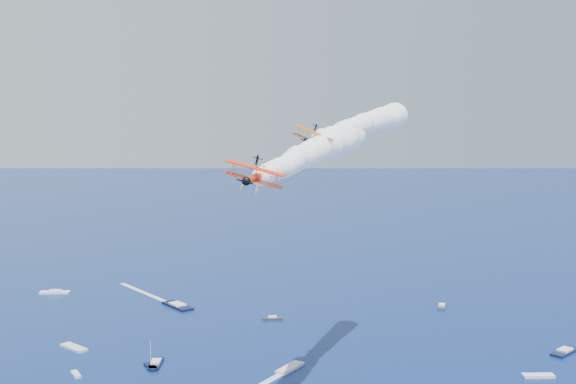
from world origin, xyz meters
name	(u,v)px	position (x,y,z in m)	size (l,w,h in m)	color
biplane_lead	(313,139)	(11.17, 29.52, 60.89)	(7.20, 8.08, 4.87)	#E86004
biplane_trail	(255,178)	(-13.07, 3.23, 56.33)	(7.65, 8.58, 5.17)	#FF2B05
smoke_trail_lead	(363,125)	(36.50, 50.51, 63.42)	(53.03, 45.14, 12.05)	white
smoke_trail_trail	(316,151)	(10.21, 26.47, 58.86)	(49.30, 49.24, 12.05)	white
spectator_boats	(96,360)	(-15.08, 100.80, 0.35)	(218.85, 177.95, 0.70)	black
boat_wakes	(79,333)	(-14.11, 128.58, 0.03)	(110.07, 140.04, 0.04)	white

